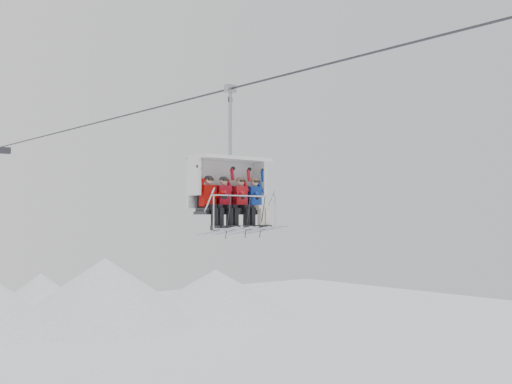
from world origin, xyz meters
TOP-DOWN VIEW (x-y plane):
  - haul_cable at (0.00, 0.00)m, footprint 0.06×50.00m
  - chairlift_carrier at (0.00, 1.24)m, footprint 2.29×1.17m
  - skier_far_left at (-0.79, 0.94)m, footprint 0.39×1.69m
  - skier_center_left at (-0.30, 0.94)m, footprint 0.39×1.69m
  - skier_center_right at (0.28, 0.94)m, footprint 0.39×1.69m
  - skier_far_right at (0.78, 0.94)m, footprint 0.39×1.69m

SIDE VIEW (x-z plane):
  - skier_far_left at x=-0.79m, z-range 9.41..10.98m
  - skier_center_left at x=-0.30m, z-range 9.41..10.98m
  - skier_center_right at x=0.28m, z-range 9.41..10.98m
  - skier_far_right at x=0.78m, z-range 9.41..10.98m
  - chairlift_carrier at x=0.00m, z-range 8.67..12.65m
  - haul_cable at x=0.00m, z-range 13.27..13.33m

